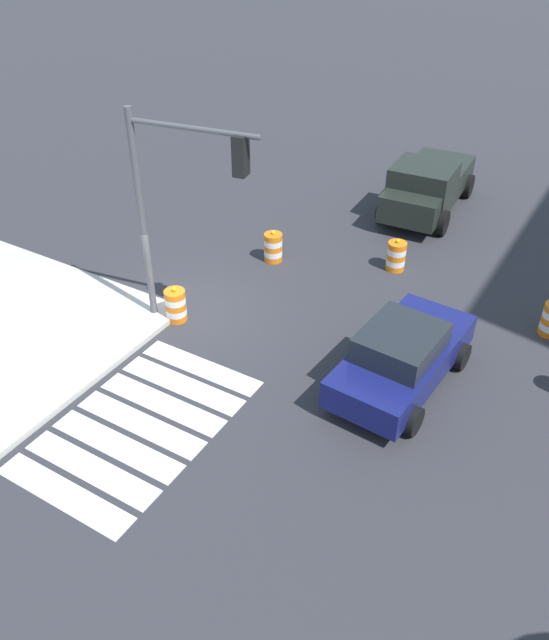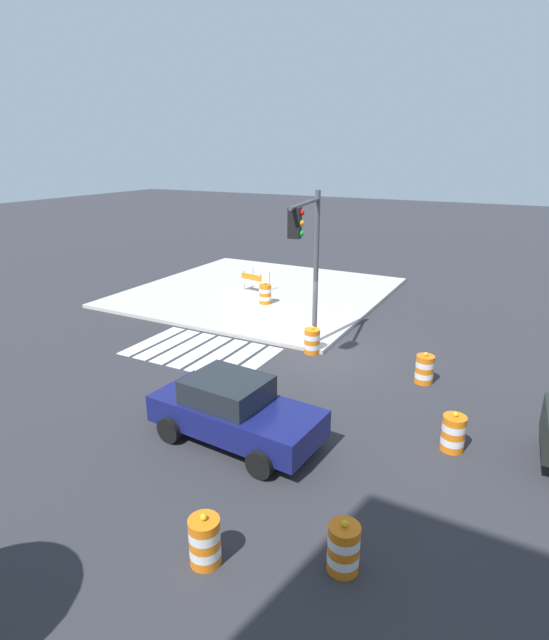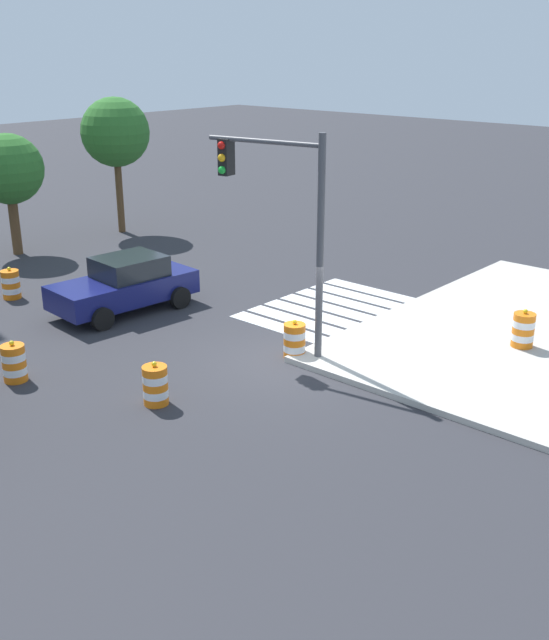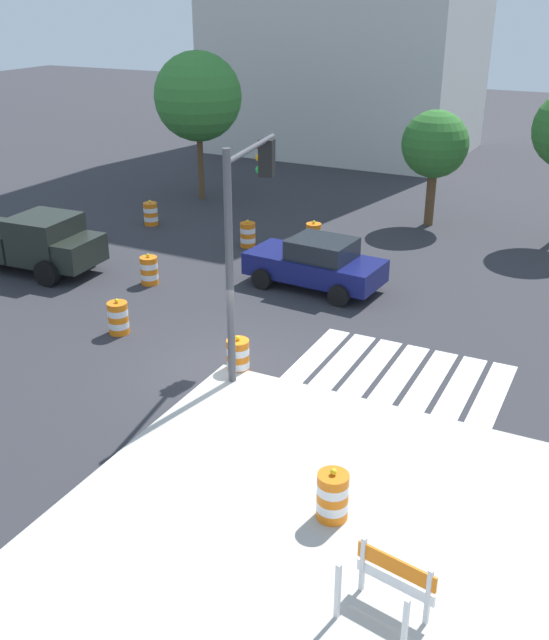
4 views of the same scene
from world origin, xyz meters
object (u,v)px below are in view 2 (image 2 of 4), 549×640
Objects in this scene: traffic_barrel_near_corner at (312,341)px; traffic_light_pole at (309,247)px; traffic_barrel_lane_center at (205,541)px; construction_barricade at (253,280)px; traffic_barrel_far_curb at (453,433)px; traffic_barrel_crosswalk_end at (344,548)px; traffic_barrel_median_far at (424,369)px; sports_car at (234,410)px; traffic_barrel_on_sidewalk at (265,294)px.

traffic_light_pole is at bearing 90.93° from traffic_barrel_near_corner.
traffic_barrel_lane_center is 17.50m from construction_barricade.
traffic_barrel_lane_center is at bearing 60.42° from traffic_barrel_far_curb.
traffic_light_pole reaches higher than traffic_barrel_far_curb.
traffic_barrel_far_curb is 14.98m from construction_barricade.
construction_barricade is (8.06, -15.53, 0.27)m from traffic_barrel_lane_center.
traffic_barrel_crosswalk_end is at bearing 118.38° from traffic_light_pole.
construction_barricade is at bearing -45.05° from traffic_barrel_near_corner.
construction_barricade is 9.14m from traffic_light_pole.
traffic_barrel_lane_center is (2.19, 0.99, 0.00)m from traffic_barrel_crosswalk_end.
traffic_barrel_far_curb is at bearing 112.38° from traffic_barrel_median_far.
traffic_barrel_near_corner is at bearing -84.49° from sports_car.
sports_car is at bearing 118.18° from construction_barricade.
traffic_barrel_lane_center is (-1.68, 3.62, -0.36)m from sports_car.
sports_car reaches higher than construction_barricade.
construction_barricade is at bearing -32.89° from traffic_barrel_median_far.
traffic_barrel_far_curb and traffic_barrel_lane_center have the same top height.
traffic_light_pole is at bearing -76.25° from traffic_barrel_lane_center.
traffic_barrel_median_far is 1.00× the size of traffic_barrel_lane_center.
traffic_barrel_median_far is 9.33m from traffic_barrel_lane_center.
sports_car is at bearing 115.03° from traffic_barrel_on_sidewalk.
traffic_barrel_lane_center is 10.11m from traffic_light_pole.
construction_barricade is at bearing -61.82° from sports_car.
traffic_barrel_on_sidewalk reaches higher than traffic_barrel_median_far.
traffic_barrel_on_sidewalk is (6.48, -13.90, 0.15)m from traffic_barrel_lane_center.
traffic_barrel_lane_center is (-2.27, 9.73, 0.00)m from traffic_barrel_near_corner.
traffic_barrel_far_curb is (-5.50, 4.03, 0.00)m from traffic_barrel_near_corner.
sports_car is 4.00m from traffic_barrel_lane_center.
construction_barricade reaches higher than traffic_barrel_median_far.
traffic_barrel_near_corner is at bearing 135.29° from traffic_barrel_on_sidewalk.
sports_car is 3.26× the size of construction_barricade.
traffic_barrel_far_curb is 1.00× the size of traffic_barrel_on_sidewalk.
traffic_barrel_near_corner is (0.59, -6.11, -0.36)m from sports_car.
traffic_barrel_on_sidewalk is at bearing -64.97° from sports_car.
traffic_barrel_median_far is at bearing -67.62° from traffic_barrel_far_curb.
construction_barricade reaches higher than traffic_barrel_lane_center.
sports_car is 13.52m from construction_barricade.
traffic_barrel_crosswalk_end and traffic_barrel_far_curb have the same top height.
sports_car is 6.15m from traffic_barrel_near_corner.
construction_barricade is (6.38, -11.92, -0.09)m from sports_car.
traffic_barrel_far_curb is (-1.42, 3.45, 0.00)m from traffic_barrel_median_far.
traffic_light_pole is at bearing 132.61° from construction_barricade.
traffic_barrel_on_sidewalk is at bearing -47.92° from traffic_light_pole.
sports_car is 4.34× the size of traffic_barrel_near_corner.
traffic_barrel_lane_center is at bearing 24.19° from traffic_barrel_crosswalk_end.
traffic_barrel_crosswalk_end is 0.75× the size of construction_barricade.
traffic_barrel_near_corner is 1.00× the size of traffic_barrel_lane_center.
sports_car is at bearing -65.14° from traffic_barrel_lane_center.
traffic_barrel_median_far is at bearing 171.90° from traffic_barrel_near_corner.
traffic_light_pole is (4.45, -8.24, 3.46)m from traffic_barrel_crosswalk_end.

